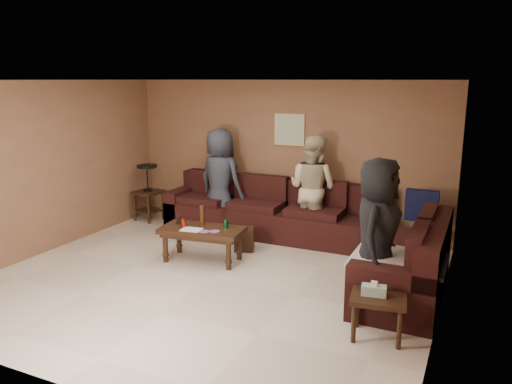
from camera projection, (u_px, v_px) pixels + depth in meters
room at (208, 151)px, 6.03m from camera, size 5.60×5.50×2.50m
sectional_sofa at (310, 231)px, 7.34m from camera, size 4.65×2.90×0.97m
coffee_table at (202, 233)px, 6.98m from camera, size 1.22×0.71×0.76m
end_table_left at (148, 191)px, 8.99m from camera, size 0.51×0.51×1.01m
side_table_right at (377, 301)px, 4.89m from camera, size 0.59×0.51×0.59m
waste_bin at (244, 239)px, 7.47m from camera, size 0.37×0.37×0.34m
wall_art at (289, 130)px, 8.17m from camera, size 0.52×0.04×0.52m
person_left at (220, 180)px, 8.35m from camera, size 0.94×0.71×1.72m
person_middle at (312, 188)px, 7.79m from camera, size 0.95×0.81×1.69m
person_right at (377, 233)px, 5.51m from camera, size 0.56×0.84×1.69m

